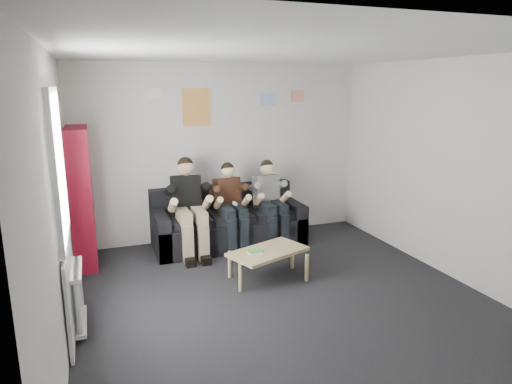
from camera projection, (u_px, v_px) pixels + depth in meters
The scene contains 14 objects.
room_shell at pixel (289, 185), 4.79m from camera, with size 5.00×5.00×5.00m.
sofa at pixel (228, 224), 6.91m from camera, with size 2.23×0.91×0.86m.
bookshelf at pixel (82, 197), 6.02m from camera, with size 0.28×0.83×1.85m.
coffee_table at pixel (268, 254), 5.64m from camera, with size 0.96×0.53×0.38m.
game_cases at pixel (255, 252), 5.54m from camera, with size 0.19×0.16×0.03m.
person_left at pixel (189, 208), 6.43m from camera, with size 0.43×0.91×1.38m.
person_middle at pixel (231, 207), 6.65m from camera, with size 0.37×0.79×1.27m.
person_right at pixel (271, 203), 6.86m from camera, with size 0.37×0.80×1.27m.
radiator at pixel (79, 296), 4.49m from camera, with size 0.10×0.64×0.60m.
window at pixel (64, 231), 4.31m from camera, with size 0.05×1.30×2.36m.
poster_large at pixel (196, 107), 6.77m from camera, with size 0.42×0.01×0.55m, color gold.
poster_blue at pixel (268, 99), 7.13m from camera, with size 0.25×0.01×0.20m, color #4487E7.
poster_pink at pixel (297, 96), 7.29m from camera, with size 0.22×0.01×0.18m, color #CF40A4.
poster_sign at pixel (155, 94), 6.52m from camera, with size 0.20×0.01×0.14m, color white.
Camera 1 is at (-1.92, -4.28, 2.38)m, focal length 32.00 mm.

